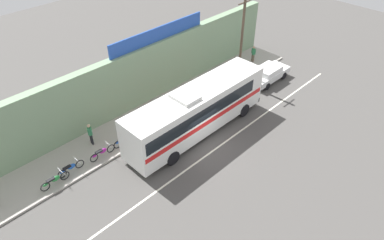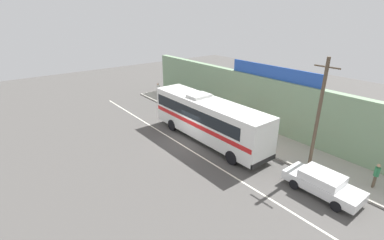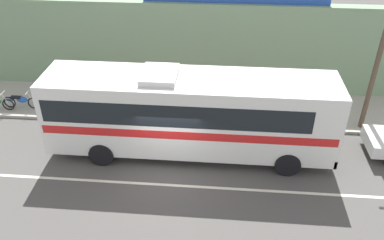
{
  "view_description": "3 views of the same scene",
  "coord_description": "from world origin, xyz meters",
  "views": [
    {
      "loc": [
        -13.94,
        -12.56,
        16.64
      ],
      "look_at": [
        -0.19,
        1.08,
        1.78
      ],
      "focal_mm": 33.05,
      "sensor_mm": 36.0,
      "label": 1
    },
    {
      "loc": [
        16.41,
        -12.46,
        10.24
      ],
      "look_at": [
        -1.54,
        1.55,
        1.11
      ],
      "focal_mm": 25.47,
      "sensor_mm": 36.0,
      "label": 2
    },
    {
      "loc": [
        2.02,
        -12.61,
        10.67
      ],
      "look_at": [
        0.82,
        1.27,
        1.75
      ],
      "focal_mm": 37.79,
      "sensor_mm": 36.0,
      "label": 3
    }
  ],
  "objects": [
    {
      "name": "road_center_stripe",
      "position": [
        0.0,
        -0.8,
        0.0
      ],
      "size": [
        30.0,
        0.14,
        0.01
      ],
      "primitive_type": "cube",
      "color": "silver",
      "rests_on": "ground_plane"
    },
    {
      "name": "ground_plane",
      "position": [
        0.0,
        0.0,
        0.0
      ],
      "size": [
        70.0,
        70.0,
        0.0
      ],
      "primitive_type": "plane",
      "color": "#4F4C49"
    },
    {
      "name": "pedestrian_far_left",
      "position": [
        -5.58,
        5.65,
        1.14
      ],
      "size": [
        0.3,
        0.48,
        1.72
      ],
      "color": "black",
      "rests_on": "sidewalk_slab"
    },
    {
      "name": "parked_car",
      "position": [
        10.44,
        2.03,
        0.74
      ],
      "size": [
        4.43,
        1.9,
        1.37
      ],
      "color": "silver",
      "rests_on": "ground_plane"
    },
    {
      "name": "motorcycle_orange",
      "position": [
        -3.98,
        4.0,
        0.57
      ],
      "size": [
        1.86,
        0.56,
        0.94
      ],
      "color": "black",
      "rests_on": "sidewalk_slab"
    },
    {
      "name": "motorcycle_blue",
      "position": [
        -8.08,
        4.17,
        0.57
      ],
      "size": [
        1.87,
        0.56,
        0.94
      ],
      "color": "black",
      "rests_on": "sidewalk_slab"
    },
    {
      "name": "motorcycle_black",
      "position": [
        -5.83,
        3.99,
        0.57
      ],
      "size": [
        1.94,
        0.56,
        0.94
      ],
      "color": "black",
      "rests_on": "sidewalk_slab"
    },
    {
      "name": "utility_pole",
      "position": [
        8.57,
        3.91,
        4.07
      ],
      "size": [
        1.6,
        0.22,
        7.6
      ],
      "color": "brown",
      "rests_on": "sidewalk_slab"
    },
    {
      "name": "pedestrian_near_shop",
      "position": [
        12.18,
        5.03,
        1.07
      ],
      "size": [
        0.3,
        0.48,
        1.61
      ],
      "color": "brown",
      "rests_on": "sidewalk_slab"
    },
    {
      "name": "storefront_facade",
      "position": [
        0.0,
        7.35,
        2.4
      ],
      "size": [
        30.0,
        0.7,
        4.8
      ],
      "primitive_type": "cube",
      "color": "gray",
      "rests_on": "ground_plane"
    },
    {
      "name": "pedestrian_far_right",
      "position": [
        -12.69,
        4.79,
        1.09
      ],
      "size": [
        0.3,
        0.48,
        1.64
      ],
      "color": "black",
      "rests_on": "sidewalk_slab"
    },
    {
      "name": "intercity_bus",
      "position": [
        0.62,
        1.46,
        2.07
      ],
      "size": [
        11.83,
        2.69,
        3.78
      ],
      "color": "white",
      "rests_on": "ground_plane"
    },
    {
      "name": "storefront_billboard",
      "position": [
        2.43,
        7.35,
        5.35
      ],
      "size": [
        9.17,
        0.12,
        1.1
      ],
      "primitive_type": "cube",
      "color": "#234CAD",
      "rests_on": "storefront_facade"
    },
    {
      "name": "motorcycle_green",
      "position": [
        -9.31,
        3.92,
        0.57
      ],
      "size": [
        1.93,
        0.56,
        0.94
      ],
      "color": "black",
      "rests_on": "sidewalk_slab"
    },
    {
      "name": "sidewalk_slab",
      "position": [
        0.0,
        5.2,
        0.07
      ],
      "size": [
        30.0,
        3.6,
        0.14
      ],
      "primitive_type": "cube",
      "color": "#A8A399",
      "rests_on": "ground_plane"
    }
  ]
}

